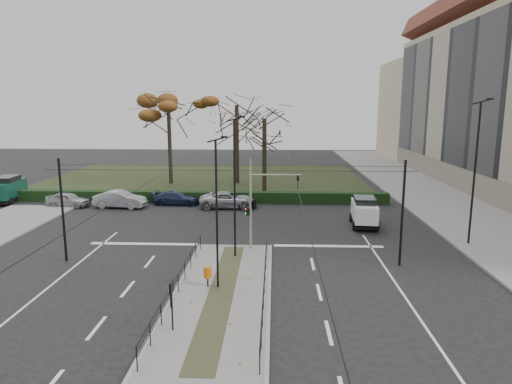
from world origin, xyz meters
TOP-DOWN VIEW (x-y plane):
  - ground at (0.00, 0.00)m, footprint 140.00×140.00m
  - median_island at (0.00, -2.50)m, footprint 4.40×15.00m
  - sidewalk_east at (18.00, 22.00)m, footprint 8.00×90.00m
  - park at (-6.00, 32.00)m, footprint 38.00×26.00m
  - hedge at (-6.00, 18.60)m, footprint 38.00×1.00m
  - median_railing at (0.00, -2.60)m, footprint 4.14×13.24m
  - catenary at (0.00, 1.62)m, footprint 20.00×34.00m
  - traffic_light at (1.33, 4.50)m, footprint 3.40×1.95m
  - litter_bin at (-0.75, -1.84)m, footprint 0.39×0.39m
  - info_panel at (-1.51, -6.30)m, footprint 0.12×0.53m
  - streetlamp_median_near at (-0.22, -1.91)m, footprint 0.62×0.13m
  - streetlamp_median_far at (0.22, 2.83)m, footprint 0.68×0.14m
  - streetlamp_sidewalk at (15.08, 5.97)m, footprint 0.77×0.16m
  - parked_car_first at (-15.89, 16.12)m, footprint 3.97×1.96m
  - parked_car_second at (-11.10, 15.94)m, footprint 4.69×2.03m
  - parked_car_third at (-6.46, 17.46)m, footprint 4.20×1.84m
  - parked_car_fourth at (-1.56, 16.35)m, footprint 5.11×2.47m
  - white_van at (9.22, 10.57)m, footprint 2.10×4.08m
  - green_van at (-22.41, 17.99)m, footprint 2.36×4.91m
  - rust_tree at (-9.38, 28.34)m, footprint 8.37×8.37m
  - bare_tree_center at (-1.79, 29.05)m, footprint 8.12×8.12m
  - bare_tree_near at (1.45, 23.48)m, footprint 5.87×5.87m

SIDE VIEW (x-z plane):
  - ground at x=0.00m, z-range 0.00..0.00m
  - park at x=-6.00m, z-range 0.00..0.10m
  - median_island at x=0.00m, z-range 0.00..0.14m
  - sidewalk_east at x=18.00m, z-range 0.00..0.14m
  - hedge at x=-6.00m, z-range 0.00..1.00m
  - parked_car_third at x=-6.46m, z-range 0.00..1.20m
  - parked_car_first at x=-15.89m, z-range 0.00..1.30m
  - parked_car_fourth at x=-1.56m, z-range 0.00..1.40m
  - parked_car_second at x=-11.10m, z-range 0.00..1.50m
  - litter_bin at x=-0.75m, z-range 0.35..1.36m
  - median_railing at x=0.00m, z-range 0.52..1.44m
  - white_van at x=9.22m, z-range 0.05..2.24m
  - green_van at x=-22.41m, z-range 0.05..2.46m
  - info_panel at x=-1.51m, z-range 0.72..2.74m
  - traffic_light at x=1.33m, z-range 0.55..5.55m
  - catenary at x=0.00m, z-range 0.42..6.42m
  - streetlamp_median_near at x=-0.22m, z-range 0.20..7.58m
  - streetlamp_median_far at x=0.22m, z-range 0.21..8.41m
  - streetlamp_sidewalk at x=15.08m, z-range 0.22..9.41m
  - bare_tree_near at x=1.45m, z-range 2.06..12.01m
  - bare_tree_center at x=-1.79m, z-range 2.42..14.17m
  - rust_tree at x=-9.38m, z-range 2.98..14.10m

